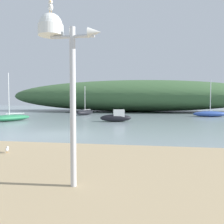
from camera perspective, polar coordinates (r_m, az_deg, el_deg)
ground_plane at (r=13.92m, az=-13.03°, el=-5.23°), size 120.00×120.00×0.00m
distant_hill at (r=40.35m, az=5.07°, el=3.85°), size 42.53×13.68×5.18m
mast_structure at (r=5.10m, az=-12.74°, el=15.37°), size 1.29×0.51×3.50m
seagull_on_radar at (r=5.36m, az=-14.46°, el=23.20°), size 0.20×0.32×0.23m
motorboat_far_left at (r=21.27m, az=1.05°, el=-1.19°), size 2.89×1.42×1.07m
sailboat_east_reach at (r=23.88m, az=-23.28°, el=-1.26°), size 3.23×4.40×4.40m
sailboat_off_point at (r=29.78m, az=22.33°, el=-0.40°), size 4.16×2.11×4.19m
sailboat_centre_water at (r=30.81m, az=-6.45°, el=-0.11°), size 1.98×3.34×3.68m
seagull_near_waterline at (r=8.77m, az=-23.70°, el=-8.11°), size 0.17×0.28×0.21m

